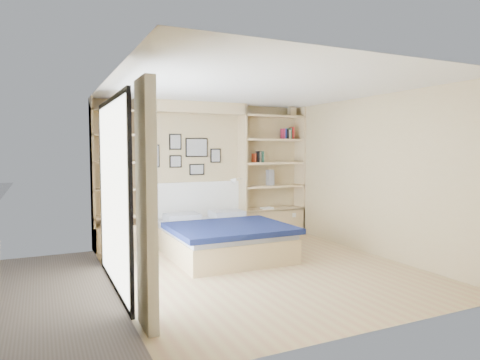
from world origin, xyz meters
name	(u,v)px	position (x,y,z in m)	size (l,w,h in m)	color
ground	(261,269)	(0.00, 0.00, 0.00)	(4.50, 4.50, 0.00)	tan
room_shell	(198,185)	(-0.39, 1.52, 1.08)	(4.50, 4.50, 4.50)	tan
bed	(221,237)	(-0.18, 1.01, 0.28)	(1.75, 2.32, 1.07)	#DBC489
photo_gallery	(181,153)	(-0.45, 2.22, 1.60)	(1.48, 0.02, 0.82)	black
reading_lamps	(193,181)	(-0.30, 2.00, 1.10)	(1.92, 0.12, 0.15)	silver
shelf_decor	(263,148)	(1.14, 2.07, 1.70)	(3.58, 0.23, 2.03)	#9F3016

